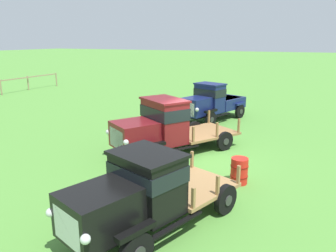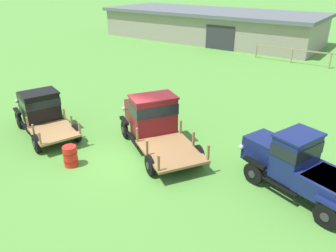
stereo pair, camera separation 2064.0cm
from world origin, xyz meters
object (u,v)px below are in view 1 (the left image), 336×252
Objects in this scene: vintage_truck_foreground_near at (140,193)px; oil_drum_beside_row at (239,171)px; vintage_truck_midrow_center at (212,102)px; vintage_truck_second_in_line at (161,126)px.

vintage_truck_foreground_near is 4.25m from oil_drum_beside_row.
oil_drum_beside_row is (-7.96, -3.51, -0.65)m from vintage_truck_midrow_center.
vintage_truck_foreground_near is 0.92× the size of vintage_truck_second_in_line.
vintage_truck_second_in_line is at bearing 179.46° from vintage_truck_midrow_center.
vintage_truck_midrow_center is at bearing 9.72° from vintage_truck_foreground_near.
vintage_truck_midrow_center is (6.52, -0.06, -0.11)m from vintage_truck_second_in_line.
vintage_truck_midrow_center is 8.73m from oil_drum_beside_row.
vintage_truck_foreground_near is at bearing -158.66° from vintage_truck_second_in_line.
vintage_truck_midrow_center reaches higher than oil_drum_beside_row.
vintage_truck_second_in_line is (5.37, 2.10, 0.10)m from vintage_truck_foreground_near.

